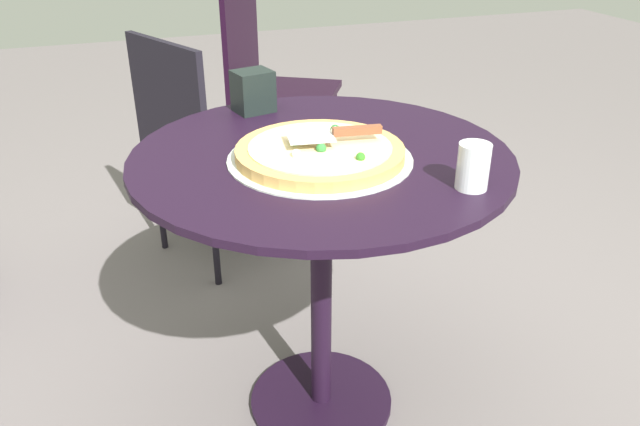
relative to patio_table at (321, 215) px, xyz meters
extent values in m
plane|color=slate|center=(0.00, 0.00, -0.59)|extent=(10.00, 10.00, 0.00)
cylinder|color=black|center=(0.00, 0.00, 0.15)|extent=(0.87, 0.87, 0.02)
cylinder|color=black|center=(0.00, 0.00, -0.22)|extent=(0.05, 0.05, 0.72)
cylinder|color=black|center=(0.00, 0.00, -0.58)|extent=(0.39, 0.39, 0.02)
cylinder|color=silver|center=(-0.04, 0.02, 0.16)|extent=(0.41, 0.41, 0.00)
cylinder|color=tan|center=(-0.04, 0.02, 0.18)|extent=(0.37, 0.37, 0.02)
cylinder|color=beige|center=(-0.04, 0.02, 0.19)|extent=(0.32, 0.32, 0.00)
sphere|color=#2E7521|center=(-0.14, -0.04, 0.20)|extent=(0.02, 0.02, 0.02)
sphere|color=#246731|center=(0.04, -0.05, 0.20)|extent=(0.02, 0.02, 0.02)
sphere|color=#276D1C|center=(-0.01, 0.07, 0.20)|extent=(0.02, 0.02, 0.02)
sphere|color=#DEF0C8|center=(-0.08, 0.08, 0.20)|extent=(0.02, 0.02, 0.02)
sphere|color=#2D7534|center=(-0.06, 0.02, 0.20)|extent=(0.02, 0.02, 0.02)
sphere|color=white|center=(0.03, -0.04, 0.20)|extent=(0.02, 0.02, 0.02)
sphere|color=#28632F|center=(0.03, -0.05, 0.20)|extent=(0.01, 0.01, 0.01)
cube|color=silver|center=(-0.02, 0.03, 0.21)|extent=(0.09, 0.11, 0.00)
cube|color=brown|center=(-0.04, -0.07, 0.22)|extent=(0.03, 0.11, 0.02)
cylinder|color=white|center=(-0.28, -0.22, 0.21)|extent=(0.06, 0.06, 0.09)
cube|color=black|center=(0.34, 0.07, 0.22)|extent=(0.10, 0.11, 0.11)
cube|color=black|center=(1.46, -0.35, -0.15)|extent=(0.60, 0.60, 0.03)
cube|color=black|center=(1.57, -0.17, 0.09)|extent=(0.39, 0.24, 0.44)
cylinder|color=black|center=(1.53, -0.61, -0.38)|extent=(0.02, 0.02, 0.43)
cylinder|color=black|center=(1.21, -0.41, -0.38)|extent=(0.02, 0.02, 0.43)
cylinder|color=black|center=(1.72, -0.28, -0.38)|extent=(0.02, 0.02, 0.43)
cylinder|color=black|center=(1.40, -0.09, -0.38)|extent=(0.02, 0.02, 0.43)
cube|color=black|center=(0.93, 0.07, -0.17)|extent=(0.56, 0.56, 0.03)
cube|color=black|center=(0.84, 0.25, 0.05)|extent=(0.39, 0.20, 0.41)
cylinder|color=black|center=(1.17, -0.02, -0.39)|extent=(0.02, 0.02, 0.41)
cylinder|color=black|center=(0.84, -0.17, -0.39)|extent=(0.02, 0.02, 0.41)
cylinder|color=black|center=(1.01, 0.31, -0.39)|extent=(0.02, 0.02, 0.41)
cylinder|color=black|center=(0.69, 0.16, -0.39)|extent=(0.02, 0.02, 0.41)
camera|label=1|loc=(-1.26, 0.44, 0.70)|focal=35.53mm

